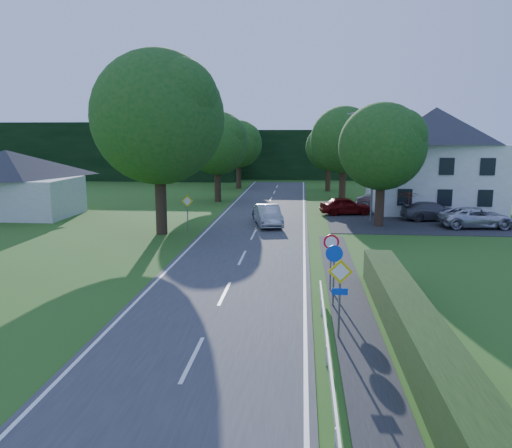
# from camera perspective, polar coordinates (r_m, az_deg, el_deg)

# --- Properties ---
(road) EXTENTS (7.00, 80.00, 0.04)m
(road) POSITION_cam_1_polar(r_m,az_deg,el_deg) (28.13, -1.10, -2.91)
(road) COLOR #38383A
(road) RESTS_ON ground
(parking_pad) EXTENTS (14.00, 16.00, 0.04)m
(parking_pad) POSITION_cam_1_polar(r_m,az_deg,el_deg) (41.70, 17.60, 0.93)
(parking_pad) COLOR black
(parking_pad) RESTS_ON ground
(line_edge_left) EXTENTS (0.12, 80.00, 0.01)m
(line_edge_left) POSITION_cam_1_polar(r_m,az_deg,el_deg) (28.66, -7.58, -2.70)
(line_edge_left) COLOR white
(line_edge_left) RESTS_ON road
(line_edge_right) EXTENTS (0.12, 80.00, 0.01)m
(line_edge_right) POSITION_cam_1_polar(r_m,az_deg,el_deg) (27.96, 5.54, -2.98)
(line_edge_right) COLOR white
(line_edge_right) RESTS_ON road
(line_centre) EXTENTS (0.12, 80.00, 0.01)m
(line_centre) POSITION_cam_1_polar(r_m,az_deg,el_deg) (28.13, -1.11, -2.86)
(line_centre) COLOR white
(line_centre) RESTS_ON road
(tree_main) EXTENTS (9.40, 9.40, 11.64)m
(tree_main) POSITION_cam_1_polar(r_m,az_deg,el_deg) (32.52, -11.04, 9.00)
(tree_main) COLOR #164B16
(tree_main) RESTS_ON ground
(tree_left_far) EXTENTS (7.00, 7.00, 8.58)m
(tree_left_far) POSITION_cam_1_polar(r_m,az_deg,el_deg) (47.95, -4.44, 7.67)
(tree_left_far) COLOR #164B16
(tree_left_far) RESTS_ON ground
(tree_right_far) EXTENTS (7.40, 7.40, 9.09)m
(tree_right_far) POSITION_cam_1_polar(r_m,az_deg,el_deg) (49.42, 9.95, 7.92)
(tree_right_far) COLOR #164B16
(tree_right_far) RESTS_ON ground
(tree_left_back) EXTENTS (6.60, 6.60, 8.07)m
(tree_left_back) POSITION_cam_1_polar(r_m,az_deg,el_deg) (59.75, -2.01, 7.95)
(tree_left_back) COLOR #164B16
(tree_left_back) RESTS_ON ground
(tree_right_back) EXTENTS (6.20, 6.20, 7.56)m
(tree_right_back) POSITION_cam_1_polar(r_m,az_deg,el_deg) (57.36, 8.29, 7.50)
(tree_right_back) COLOR #164B16
(tree_right_back) RESTS_ON ground
(tree_right_mid) EXTENTS (7.00, 7.00, 8.58)m
(tree_right_mid) POSITION_cam_1_polar(r_m,az_deg,el_deg) (35.70, 14.13, 6.52)
(tree_right_mid) COLOR #164B16
(tree_right_mid) RESTS_ON ground
(treeline_left) EXTENTS (44.00, 6.00, 8.00)m
(treeline_left) POSITION_cam_1_polar(r_m,az_deg,el_deg) (75.91, -19.06, 7.86)
(treeline_left) COLOR black
(treeline_left) RESTS_ON ground
(treeline_right) EXTENTS (30.00, 5.00, 7.00)m
(treeline_right) POSITION_cam_1_polar(r_m,az_deg,el_deg) (73.45, 9.22, 7.83)
(treeline_right) COLOR black
(treeline_right) RESTS_ON ground
(bungalow_left) EXTENTS (11.00, 6.50, 5.20)m
(bungalow_left) POSITION_cam_1_polar(r_m,az_deg,el_deg) (43.95, -26.48, 4.33)
(bungalow_left) COLOR #B5B5B1
(bungalow_left) RESTS_ON ground
(house_white) EXTENTS (10.60, 8.40, 8.60)m
(house_white) POSITION_cam_1_polar(r_m,az_deg,el_deg) (44.63, 19.62, 7.07)
(house_white) COLOR silver
(house_white) RESTS_ON ground
(streetlight) EXTENTS (2.03, 0.18, 8.00)m
(streetlight) POSITION_cam_1_polar(r_m,az_deg,el_deg) (37.61, 13.02, 7.00)
(streetlight) COLOR slate
(streetlight) RESTS_ON ground
(sign_priority_right) EXTENTS (0.78, 0.09, 2.59)m
(sign_priority_right) POSITION_cam_1_polar(r_m,az_deg,el_deg) (15.94, 9.57, -6.76)
(sign_priority_right) COLOR slate
(sign_priority_right) RESTS_ON ground
(sign_roundabout) EXTENTS (0.64, 0.08, 2.37)m
(sign_roundabout) POSITION_cam_1_polar(r_m,az_deg,el_deg) (18.85, 8.90, -4.46)
(sign_roundabout) COLOR slate
(sign_roundabout) RESTS_ON ground
(sign_speed_limit) EXTENTS (0.64, 0.11, 2.37)m
(sign_speed_limit) POSITION_cam_1_polar(r_m,az_deg,el_deg) (20.76, 8.58, -2.82)
(sign_speed_limit) COLOR slate
(sign_speed_limit) RESTS_ON ground
(sign_priority_left) EXTENTS (0.78, 0.09, 2.44)m
(sign_priority_left) POSITION_cam_1_polar(r_m,az_deg,el_deg) (33.41, -7.86, 2.06)
(sign_priority_left) COLOR slate
(sign_priority_left) RESTS_ON ground
(moving_car) EXTENTS (2.46, 4.66, 1.46)m
(moving_car) POSITION_cam_1_polar(r_m,az_deg,el_deg) (35.12, 1.40, 0.98)
(moving_car) COLOR #AEADB2
(moving_car) RESTS_ON road
(motorcycle) EXTENTS (1.44, 2.28, 1.13)m
(motorcycle) POSITION_cam_1_polar(r_m,az_deg,el_deg) (37.14, 0.06, 1.24)
(motorcycle) COLOR black
(motorcycle) RESTS_ON road
(parked_car_red) EXTENTS (4.32, 2.36, 1.39)m
(parked_car_red) POSITION_cam_1_polar(r_m,az_deg,el_deg) (40.78, 10.20, 2.07)
(parked_car_red) COLOR #660B0B
(parked_car_red) RESTS_ON parking_pad
(parked_car_silver_a) EXTENTS (4.50, 2.80, 1.40)m
(parked_car_silver_a) POSITION_cam_1_polar(r_m,az_deg,el_deg) (43.89, 14.24, 2.49)
(parked_car_silver_a) COLOR #A7A7AC
(parked_car_silver_a) RESTS_ON parking_pad
(parked_car_grey) EXTENTS (4.83, 2.28, 1.36)m
(parked_car_grey) POSITION_cam_1_polar(r_m,az_deg,el_deg) (39.65, 19.56, 1.38)
(parked_car_grey) COLOR #515156
(parked_car_grey) RESTS_ON parking_pad
(parked_car_silver_b) EXTENTS (5.18, 2.67, 1.40)m
(parked_car_silver_b) POSITION_cam_1_polar(r_m,az_deg,el_deg) (37.67, 23.92, 0.68)
(parked_car_silver_b) COLOR silver
(parked_car_silver_b) RESTS_ON parking_pad
(parasol) EXTENTS (2.83, 2.85, 2.06)m
(parasol) POSITION_cam_1_polar(r_m,az_deg,el_deg) (40.03, 17.05, 2.11)
(parasol) COLOR #CF3E10
(parasol) RESTS_ON parking_pad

